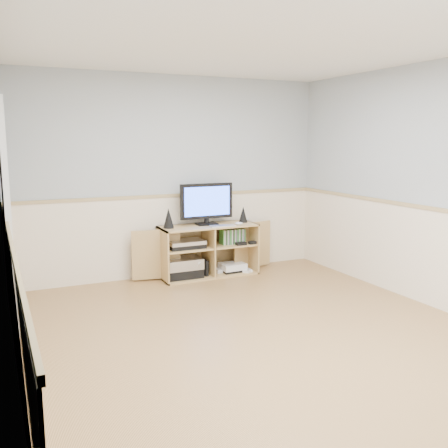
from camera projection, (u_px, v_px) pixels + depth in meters
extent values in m
cube|color=tan|center=(259.00, 335.00, 4.46)|extent=(4.00, 4.50, 0.02)
cube|color=white|center=(263.00, 40.00, 4.04)|extent=(4.00, 4.50, 0.02)
cube|color=#A2ABB0|center=(4.00, 208.00, 3.41)|extent=(0.02, 4.50, 2.50)
cube|color=#A2ABB0|center=(433.00, 186.00, 5.09)|extent=(0.02, 4.50, 2.50)
cube|color=#A2ABB0|center=(173.00, 177.00, 6.27)|extent=(4.00, 0.02, 2.50)
cube|color=#F5E4C8|center=(175.00, 236.00, 6.38)|extent=(4.00, 0.01, 1.00)
cube|color=tan|center=(174.00, 195.00, 6.29)|extent=(4.00, 0.02, 0.04)
cube|color=silver|center=(6.00, 218.00, 4.63)|extent=(0.03, 0.82, 2.00)
cube|color=tan|center=(208.00, 274.00, 6.38)|extent=(1.24, 0.46, 0.02)
cube|color=tan|center=(208.00, 226.00, 6.28)|extent=(1.24, 0.46, 0.02)
cube|color=tan|center=(163.00, 255.00, 6.08)|extent=(0.02, 0.46, 0.65)
cube|color=tan|center=(251.00, 246.00, 6.58)|extent=(0.02, 0.46, 0.65)
cube|color=tan|center=(202.00, 247.00, 6.53)|extent=(1.24, 0.02, 0.65)
cube|color=tan|center=(208.00, 250.00, 6.33)|extent=(0.02, 0.44, 0.61)
cube|color=tan|center=(185.00, 248.00, 6.19)|extent=(0.59, 0.42, 0.02)
cube|color=tan|center=(230.00, 244.00, 6.45)|extent=(0.59, 0.42, 0.02)
cube|color=tan|center=(156.00, 254.00, 6.11)|extent=(0.59, 0.12, 0.61)
cube|color=tan|center=(252.00, 245.00, 6.66)|extent=(0.59, 0.12, 0.61)
cube|color=black|center=(207.00, 224.00, 6.32)|extent=(0.26, 0.18, 0.02)
cube|color=black|center=(207.00, 221.00, 6.31)|extent=(0.05, 0.04, 0.06)
cube|color=black|center=(206.00, 201.00, 6.27)|extent=(0.69, 0.05, 0.44)
cube|color=#305BFF|center=(207.00, 201.00, 6.25)|extent=(0.61, 0.01, 0.36)
cone|color=black|center=(169.00, 218.00, 6.06)|extent=(0.13, 0.13, 0.24)
cone|color=black|center=(243.00, 214.00, 6.49)|extent=(0.11, 0.11, 0.21)
cube|color=silver|center=(223.00, 226.00, 6.21)|extent=(0.33, 0.17, 0.01)
ellipsoid|color=white|center=(239.00, 223.00, 6.30)|extent=(0.11, 0.09, 0.04)
cube|color=black|center=(183.00, 273.00, 6.23)|extent=(0.45, 0.33, 0.11)
cube|color=silver|center=(183.00, 263.00, 6.21)|extent=(0.45, 0.33, 0.13)
cube|color=black|center=(185.00, 246.00, 6.19)|extent=(0.45, 0.31, 0.05)
cube|color=silver|center=(185.00, 242.00, 6.18)|extent=(0.45, 0.31, 0.05)
cube|color=black|center=(205.00, 268.00, 6.29)|extent=(0.04, 0.14, 0.20)
cube|color=white|center=(222.00, 270.00, 6.49)|extent=(0.22, 0.17, 0.05)
cube|color=black|center=(232.00, 270.00, 6.50)|extent=(0.31, 0.25, 0.03)
cube|color=white|center=(232.00, 266.00, 6.49)|extent=(0.32, 0.27, 0.08)
cube|color=white|center=(249.00, 270.00, 6.51)|extent=(0.04, 0.14, 0.03)
cube|color=white|center=(242.00, 267.00, 6.64)|extent=(0.09, 0.15, 0.03)
cube|color=#3F8C3F|center=(232.00, 236.00, 6.42)|extent=(0.31, 0.14, 0.19)
cube|color=white|center=(245.00, 223.00, 6.77)|extent=(0.12, 0.03, 0.12)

